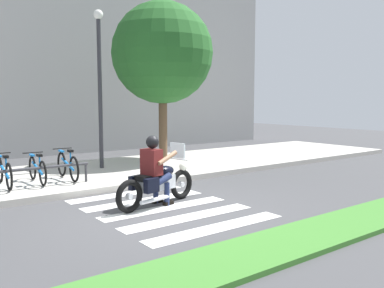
# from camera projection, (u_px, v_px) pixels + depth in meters

# --- Properties ---
(ground_plane) EXTENTS (48.00, 48.00, 0.00)m
(ground_plane) POSITION_uv_depth(u_px,v_px,m) (158.00, 209.00, 8.15)
(ground_plane) COLOR #424244
(grass_median) EXTENTS (24.00, 1.10, 0.08)m
(grass_median) POSITION_uv_depth(u_px,v_px,m) (267.00, 249.00, 5.86)
(grass_median) COLOR #3D7A2D
(grass_median) RESTS_ON ground
(sidewalk) EXTENTS (24.00, 4.40, 0.15)m
(sidewalk) POSITION_uv_depth(u_px,v_px,m) (78.00, 175.00, 11.42)
(sidewalk) COLOR #B7B2A8
(sidewalk) RESTS_ON ground
(crosswalk_stripe_0) EXTENTS (2.80, 0.40, 0.01)m
(crosswalk_stripe_0) POSITION_uv_depth(u_px,v_px,m) (217.00, 228.00, 6.98)
(crosswalk_stripe_0) COLOR white
(crosswalk_stripe_0) RESTS_ON ground
(crosswalk_stripe_1) EXTENTS (2.80, 0.40, 0.01)m
(crosswalk_stripe_1) POSITION_uv_depth(u_px,v_px,m) (189.00, 217.00, 7.61)
(crosswalk_stripe_1) COLOR white
(crosswalk_stripe_1) RESTS_ON ground
(crosswalk_stripe_2) EXTENTS (2.80, 0.40, 0.01)m
(crosswalk_stripe_2) POSITION_uv_depth(u_px,v_px,m) (165.00, 208.00, 8.25)
(crosswalk_stripe_2) COLOR white
(crosswalk_stripe_2) RESTS_ON ground
(crosswalk_stripe_3) EXTENTS (2.80, 0.40, 0.01)m
(crosswalk_stripe_3) POSITION_uv_depth(u_px,v_px,m) (145.00, 200.00, 8.88)
(crosswalk_stripe_3) COLOR white
(crosswalk_stripe_3) RESTS_ON ground
(crosswalk_stripe_4) EXTENTS (2.80, 0.40, 0.01)m
(crosswalk_stripe_4) POSITION_uv_depth(u_px,v_px,m) (127.00, 194.00, 9.52)
(crosswalk_stripe_4) COLOR white
(crosswalk_stripe_4) RESTS_ON ground
(motorcycle) EXTENTS (2.11, 0.83, 1.24)m
(motorcycle) POSITION_uv_depth(u_px,v_px,m) (158.00, 183.00, 8.43)
(motorcycle) COLOR black
(motorcycle) RESTS_ON ground
(rider) EXTENTS (0.71, 0.63, 1.44)m
(rider) POSITION_uv_depth(u_px,v_px,m) (155.00, 166.00, 8.34)
(rider) COLOR #591919
(rider) RESTS_ON ground
(bicycle_2) EXTENTS (0.48, 1.72, 0.76)m
(bicycle_2) POSITION_uv_depth(u_px,v_px,m) (4.00, 172.00, 9.53)
(bicycle_2) COLOR black
(bicycle_2) RESTS_ON sidewalk
(bicycle_3) EXTENTS (0.48, 1.55, 0.72)m
(bicycle_3) POSITION_uv_depth(u_px,v_px,m) (37.00, 169.00, 9.98)
(bicycle_3) COLOR black
(bicycle_3) RESTS_ON sidewalk
(bicycle_4) EXTENTS (0.48, 1.62, 0.77)m
(bicycle_4) POSITION_uv_depth(u_px,v_px,m) (68.00, 166.00, 10.43)
(bicycle_4) COLOR black
(bicycle_4) RESTS_ON sidewalk
(bike_rack) EXTENTS (3.59, 0.07, 0.49)m
(bike_rack) POSITION_uv_depth(u_px,v_px,m) (10.00, 172.00, 9.09)
(bike_rack) COLOR #333338
(bike_rack) RESTS_ON sidewalk
(street_lamp) EXTENTS (0.28, 0.28, 4.71)m
(street_lamp) POSITION_uv_depth(u_px,v_px,m) (100.00, 77.00, 11.98)
(street_lamp) COLOR #2D2D33
(street_lamp) RESTS_ON ground
(tree_near_rack) EXTENTS (3.35, 3.35, 5.38)m
(tree_near_rack) POSITION_uv_depth(u_px,v_px,m) (162.00, 53.00, 13.66)
(tree_near_rack) COLOR brown
(tree_near_rack) RESTS_ON ground
(building_backdrop) EXTENTS (24.00, 1.20, 9.58)m
(building_backdrop) POSITION_uv_depth(u_px,v_px,m) (16.00, 29.00, 15.45)
(building_backdrop) COLOR gray
(building_backdrop) RESTS_ON ground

